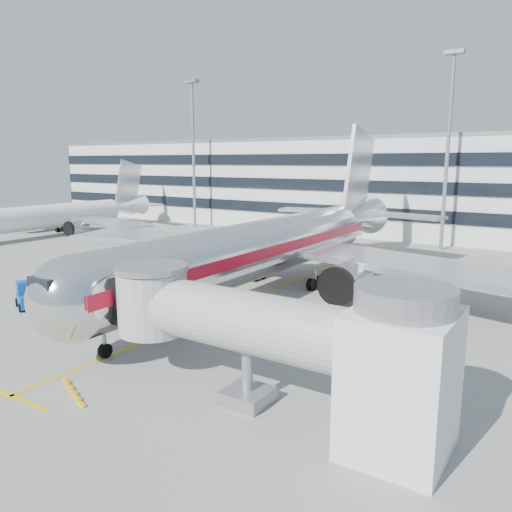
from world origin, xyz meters
The scene contains 15 objects.
ground centered at (0.00, 0.00, 0.00)m, with size 180.00×180.00×0.00m, color gray.
lead_in_line centered at (0.00, 10.00, 0.01)m, with size 0.25×70.00×0.01m, color #DCA70B.
stop_bar centered at (0.00, -14.00, 0.01)m, with size 6.00×0.25×0.01m, color #DCA70B.
main_jet centered at (0.00, 11.72, 4.23)m, with size 50.95×48.70×16.06m.
jet_bridge centered at (12.18, -8.00, 3.87)m, with size 17.80×4.50×7.00m.
terminal centered at (0.00, 57.95, 7.80)m, with size 150.00×24.25×15.60m.
light_mast_west centered at (-35.00, 42.00, 14.88)m, with size 2.40×1.20×25.45m.
light_mast_centre centered at (8.00, 42.00, 14.88)m, with size 2.40×1.20×25.45m.
second_jet centered at (-47.25, 22.80, 3.18)m, with size 38.21×36.52×12.04m.
belt_loader centered at (-11.31, 3.99, 0.58)m, with size 4.39×2.00×2.06m.
baggage_tug centered at (-13.72, -4.25, 0.92)m, with size 3.24×2.70×2.12m.
cargo_container_left centered at (-12.25, -2.30, 0.94)m, with size 2.33×2.33×1.87m.
cargo_container_right centered at (-14.34, 4.43, 0.83)m, with size 2.05×2.05×1.64m.
cargo_container_front centered at (-9.44, -2.38, 0.79)m, with size 1.96×1.96×1.57m.
ramp_worker centered at (-7.39, -3.12, 0.81)m, with size 0.59×0.39×1.61m, color #C6FF1A.
Camera 1 is at (23.45, -26.97, 11.83)m, focal length 35.00 mm.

